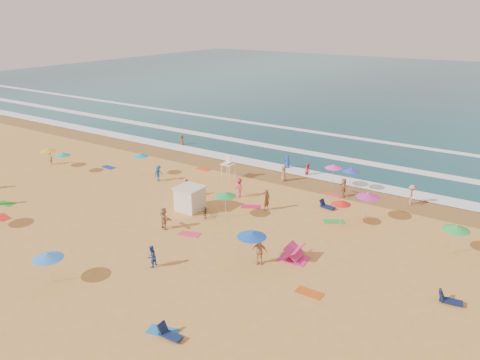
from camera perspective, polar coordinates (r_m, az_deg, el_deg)
The scene contains 13 objects.
ground at distance 40.96m, azimuth -7.11°, elevation -3.80°, with size 220.00×220.00×0.00m, color gold.
ocean at distance 116.05m, azimuth 21.33°, elevation 10.44°, with size 220.00×140.00×0.18m, color #0C4756.
wet_sand at distance 50.38m, azimuth 2.13°, elevation 0.94°, with size 220.00×220.00×0.00m, color olive.
surf_foam at distance 57.71m, azimuth 6.74°, elevation 3.38°, with size 200.00×18.70×0.05m.
cabana at distance 40.82m, azimuth -6.12°, elevation -2.32°, with size 2.00×2.00×2.00m, color silver.
cabana_roof at distance 40.43m, azimuth -6.17°, elevation -0.93°, with size 2.20×2.20×0.12m, color silver.
bicycle at distance 39.71m, azimuth -4.24°, elevation -3.77°, with size 0.60×1.72×0.90m, color black.
lifeguard_stand at distance 48.30m, azimuth -1.44°, elevation 1.41°, with size 1.20×1.20×2.10m, color white, non-canonical shape.
beach_umbrellas at distance 38.09m, azimuth -4.26°, elevation -2.08°, with size 54.68×29.40×0.78m.
loungers at distance 33.98m, azimuth 1.13°, elevation -8.54°, with size 54.97×21.41×0.34m.
towels at distance 40.33m, azimuth -6.58°, elevation -4.14°, with size 31.12×25.22×0.03m.
popup_tents at distance 35.00m, azimuth 22.95°, elevation -8.56°, with size 19.12×11.33×1.20m.
beachgoers at distance 43.29m, azimuth -2.78°, elevation -1.12°, with size 37.87×25.81×2.14m.
Camera 1 is at (24.85, -28.18, 16.33)m, focal length 35.00 mm.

